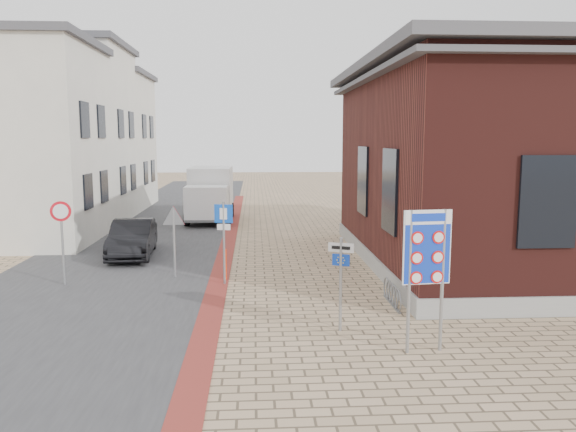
{
  "coord_description": "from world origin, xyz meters",
  "views": [
    {
      "loc": [
        -0.9,
        -11.74,
        4.29
      ],
      "look_at": [
        0.01,
        3.26,
        2.2
      ],
      "focal_mm": 35.0,
      "sensor_mm": 36.0,
      "label": 1
    }
  ],
  "objects_px": {
    "border_sign": "(427,250)",
    "sedan": "(133,238)",
    "bollard": "(225,265)",
    "parking_sign": "(224,229)",
    "box_truck": "(210,194)",
    "essen_sign": "(341,270)"
  },
  "relations": [
    {
      "from": "border_sign",
      "to": "sedan",
      "type": "bearing_deg",
      "value": 122.38
    },
    {
      "from": "border_sign",
      "to": "bollard",
      "type": "relative_size",
      "value": 3.02
    },
    {
      "from": "border_sign",
      "to": "parking_sign",
      "type": "distance_m",
      "value": 7.03
    },
    {
      "from": "box_truck",
      "to": "border_sign",
      "type": "height_order",
      "value": "border_sign"
    },
    {
      "from": "sedan",
      "to": "box_truck",
      "type": "height_order",
      "value": "box_truck"
    },
    {
      "from": "sedan",
      "to": "essen_sign",
      "type": "relative_size",
      "value": 1.9
    },
    {
      "from": "essen_sign",
      "to": "bollard",
      "type": "distance_m",
      "value": 5.55
    },
    {
      "from": "essen_sign",
      "to": "parking_sign",
      "type": "xyz_separation_m",
      "value": [
        -2.8,
        4.2,
        0.28
      ]
    },
    {
      "from": "sedan",
      "to": "bollard",
      "type": "relative_size",
      "value": 4.21
    },
    {
      "from": "bollard",
      "to": "border_sign",
      "type": "bearing_deg",
      "value": -54.57
    },
    {
      "from": "parking_sign",
      "to": "bollard",
      "type": "xyz_separation_m",
      "value": [
        -0.0,
        0.5,
        -1.19
      ]
    },
    {
      "from": "box_truck",
      "to": "essen_sign",
      "type": "relative_size",
      "value": 2.49
    },
    {
      "from": "box_truck",
      "to": "essen_sign",
      "type": "xyz_separation_m",
      "value": [
        4.2,
        -17.25,
        -0.04
      ]
    },
    {
      "from": "border_sign",
      "to": "essen_sign",
      "type": "relative_size",
      "value": 1.36
    },
    {
      "from": "parking_sign",
      "to": "bollard",
      "type": "distance_m",
      "value": 1.29
    },
    {
      "from": "border_sign",
      "to": "essen_sign",
      "type": "distance_m",
      "value": 2.13
    },
    {
      "from": "essen_sign",
      "to": "parking_sign",
      "type": "bearing_deg",
      "value": 146.09
    },
    {
      "from": "box_truck",
      "to": "border_sign",
      "type": "bearing_deg",
      "value": -72.37
    },
    {
      "from": "sedan",
      "to": "bollard",
      "type": "distance_m",
      "value": 5.14
    },
    {
      "from": "essen_sign",
      "to": "parking_sign",
      "type": "distance_m",
      "value": 5.06
    },
    {
      "from": "box_truck",
      "to": "essen_sign",
      "type": "height_order",
      "value": "box_truck"
    },
    {
      "from": "sedan",
      "to": "border_sign",
      "type": "distance_m",
      "value": 12.6
    }
  ]
}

